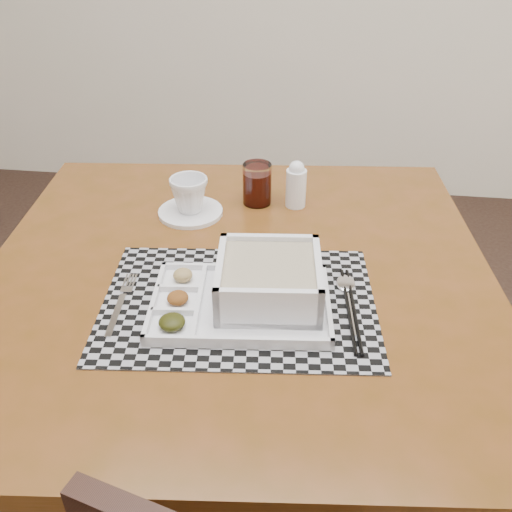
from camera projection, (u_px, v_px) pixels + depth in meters
The scene contains 10 objects.
dining_table at pixel (238, 301), 1.18m from camera, with size 1.11×1.11×0.76m.
placemat at pixel (239, 303), 1.05m from camera, with size 0.50×0.36×0.00m, color #95959C.
serving_tray at pixel (260, 288), 1.03m from camera, with size 0.34×0.25×0.09m.
fork at pixel (122, 302), 1.04m from camera, with size 0.04×0.19×0.00m.
spoon at pixel (346, 287), 1.08m from camera, with size 0.04×0.18×0.01m.
chopsticks at pixel (351, 309), 1.02m from camera, with size 0.04×0.24×0.01m.
saucer at pixel (191, 212), 1.33m from camera, with size 0.15×0.15×0.01m, color white.
cup at pixel (189, 194), 1.30m from camera, with size 0.09×0.09×0.08m, color white.
juice_glass at pixel (257, 185), 1.35m from camera, with size 0.07×0.07×0.10m.
creamer_bottle at pixel (296, 185), 1.34m from camera, with size 0.05×0.05×0.11m.
Camera 1 is at (0.31, -0.35, 1.41)m, focal length 40.00 mm.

